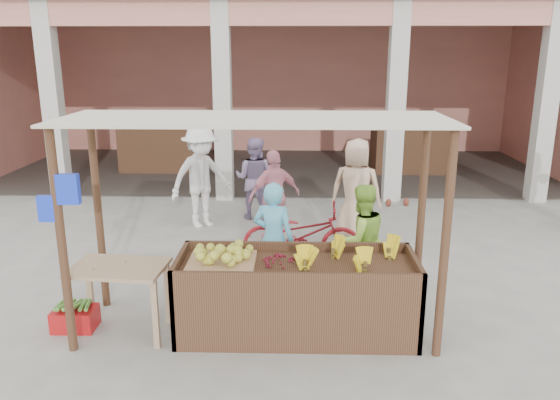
{
  "coord_description": "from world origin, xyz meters",
  "views": [
    {
      "loc": [
        0.47,
        -5.52,
        3.05
      ],
      "look_at": [
        0.29,
        1.2,
        1.2
      ],
      "focal_mm": 35.0,
      "sensor_mm": 36.0,
      "label": 1
    }
  ],
  "objects_px": {
    "side_table": "(119,278)",
    "vendor_green": "(361,237)",
    "red_crate": "(75,319)",
    "motorcycle": "(302,233)",
    "fruit_stall": "(296,299)",
    "vendor_blue": "(274,236)"
  },
  "relations": [
    {
      "from": "side_table",
      "to": "vendor_green",
      "type": "xyz_separation_m",
      "value": [
        2.73,
        1.13,
        0.1
      ]
    },
    {
      "from": "red_crate",
      "to": "motorcycle",
      "type": "bearing_deg",
      "value": 37.64
    },
    {
      "from": "fruit_stall",
      "to": "vendor_green",
      "type": "xyz_separation_m",
      "value": [
        0.81,
        1.03,
        0.37
      ]
    },
    {
      "from": "red_crate",
      "to": "vendor_blue",
      "type": "height_order",
      "value": "vendor_blue"
    },
    {
      "from": "red_crate",
      "to": "motorcycle",
      "type": "xyz_separation_m",
      "value": [
        2.58,
        2.01,
        0.35
      ]
    },
    {
      "from": "red_crate",
      "to": "vendor_green",
      "type": "height_order",
      "value": "vendor_green"
    },
    {
      "from": "fruit_stall",
      "to": "vendor_green",
      "type": "bearing_deg",
      "value": 51.61
    },
    {
      "from": "vendor_green",
      "to": "motorcycle",
      "type": "xyz_separation_m",
      "value": [
        -0.73,
        0.99,
        -0.29
      ]
    },
    {
      "from": "vendor_green",
      "to": "motorcycle",
      "type": "relative_size",
      "value": 0.84
    },
    {
      "from": "vendor_blue",
      "to": "motorcycle",
      "type": "relative_size",
      "value": 0.87
    },
    {
      "from": "red_crate",
      "to": "motorcycle",
      "type": "distance_m",
      "value": 3.29
    },
    {
      "from": "fruit_stall",
      "to": "vendor_blue",
      "type": "relative_size",
      "value": 1.64
    },
    {
      "from": "fruit_stall",
      "to": "motorcycle",
      "type": "distance_m",
      "value": 2.02
    },
    {
      "from": "red_crate",
      "to": "side_table",
      "type": "bearing_deg",
      "value": -10.56
    },
    {
      "from": "red_crate",
      "to": "motorcycle",
      "type": "relative_size",
      "value": 0.26
    },
    {
      "from": "fruit_stall",
      "to": "side_table",
      "type": "relative_size",
      "value": 2.47
    },
    {
      "from": "red_crate",
      "to": "vendor_blue",
      "type": "relative_size",
      "value": 0.29
    },
    {
      "from": "vendor_green",
      "to": "red_crate",
      "type": "bearing_deg",
      "value": -4.88
    },
    {
      "from": "red_crate",
      "to": "vendor_blue",
      "type": "bearing_deg",
      "value": 23.57
    },
    {
      "from": "red_crate",
      "to": "vendor_blue",
      "type": "xyz_separation_m",
      "value": [
        2.21,
        0.98,
        0.67
      ]
    },
    {
      "from": "side_table",
      "to": "vendor_blue",
      "type": "xyz_separation_m",
      "value": [
        1.63,
        1.08,
        0.12
      ]
    },
    {
      "from": "fruit_stall",
      "to": "vendor_blue",
      "type": "height_order",
      "value": "vendor_blue"
    }
  ]
}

